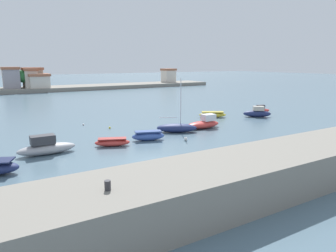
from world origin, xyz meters
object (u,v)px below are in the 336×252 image
moored_boat_1 (46,147)px  moored_boat_8 (261,110)px  moored_boat_3 (148,136)px  moored_boat_7 (257,113)px  moored_boat_5 (204,123)px  mooring_buoy_2 (186,139)px  mooring_bollard (108,185)px  mooring_buoy_0 (83,125)px  moored_boat_6 (213,115)px  moored_boat_2 (112,142)px  moored_boat_4 (177,128)px  mooring_buoy_1 (110,128)px

moored_boat_1 → moored_boat_8: 36.17m
moored_boat_3 → moored_boat_7: bearing=29.6°
moored_boat_3 → moored_boat_5: 9.42m
mooring_buoy_2 → moored_boat_5: bearing=36.7°
mooring_bollard → mooring_buoy_0: 29.02m
moored_boat_1 → moored_boat_3: 10.57m
moored_boat_1 → mooring_buoy_2: moored_boat_1 is taller
moored_boat_1 → moored_boat_6: (25.83, 7.54, -0.26)m
mooring_bollard → moored_boat_1: 16.74m
moored_boat_1 → moored_boat_2: moored_boat_1 is taller
moored_boat_1 → moored_boat_4: size_ratio=0.80×
moored_boat_1 → moored_boat_6: 26.91m
moored_boat_8 → mooring_buoy_0: moored_boat_8 is taller
mooring_bollard → moored_boat_8: size_ratio=0.13×
mooring_bollard → moored_boat_5: (19.74, 18.41, -2.19)m
moored_boat_4 → moored_boat_7: bearing=38.5°
moored_boat_2 → mooring_buoy_1: size_ratio=14.02×
moored_boat_1 → moored_boat_5: 19.84m
mooring_bollard → moored_boat_5: size_ratio=0.10×
moored_boat_3 → moored_boat_6: moored_boat_3 is taller
moored_boat_1 → mooring_buoy_0: size_ratio=20.74×
moored_boat_8 → mooring_buoy_2: size_ratio=9.25×
moored_boat_7 → mooring_buoy_1: bearing=-151.8°
moored_boat_6 → mooring_buoy_1: (-16.76, 0.16, -0.29)m
moored_boat_2 → moored_boat_6: 21.09m
moored_boat_4 → mooring_buoy_0: bearing=160.6°
moored_boat_6 → moored_boat_8: (9.71, -0.81, 0.05)m
moored_boat_8 → mooring_buoy_1: bearing=-174.2°
moored_boat_8 → moored_boat_5: bearing=-154.8°
moored_boat_4 → moored_boat_1: bearing=-144.8°
moored_boat_2 → moored_boat_3: size_ratio=0.99×
moored_boat_1 → moored_boat_8: (35.54, 6.73, -0.21)m
moored_boat_5 → mooring_buoy_0: (-13.04, 9.71, -0.49)m
moored_boat_4 → mooring_buoy_1: bearing=165.4°
mooring_bollard → moored_boat_6: bearing=43.1°
moored_boat_2 → moored_boat_3: (4.24, 0.23, 0.11)m
mooring_buoy_0 → mooring_buoy_2: (7.28, -14.00, 0.08)m
moored_boat_4 → moored_boat_3: bearing=-130.5°
mooring_bollard → moored_boat_5: mooring_bollard is taller
moored_boat_5 → moored_boat_8: (15.77, 4.93, -0.14)m
moored_boat_2 → moored_boat_4: bearing=34.8°
moored_boat_7 → mooring_bollard: bearing=-110.0°
mooring_bollard → moored_boat_1: (-0.03, 16.60, -2.12)m
moored_boat_7 → mooring_buoy_0: (-25.24, 7.38, -0.52)m
moored_boat_8 → moored_boat_4: bearing=-157.7°
mooring_buoy_1 → moored_boat_5: bearing=-28.9°
moored_boat_8 → mooring_buoy_0: 29.21m
moored_boat_4 → mooring_buoy_2: bearing=-79.8°
moored_boat_2 → mooring_buoy_0: size_ratio=14.76×
moored_boat_1 → moored_boat_4: bearing=5.0°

